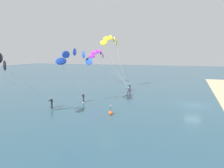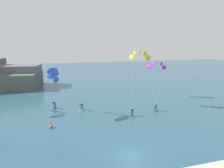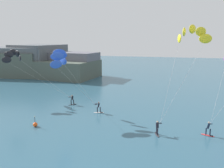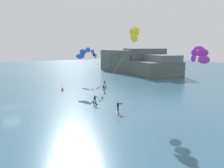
{
  "view_description": "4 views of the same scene",
  "coord_description": "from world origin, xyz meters",
  "px_view_note": "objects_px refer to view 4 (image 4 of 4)",
  "views": [
    {
      "loc": [
        -39.33,
        0.89,
        8.69
      ],
      "look_at": [
        -0.94,
        13.96,
        3.09
      ],
      "focal_mm": 36.46,
      "sensor_mm": 36.0,
      "label": 1
    },
    {
      "loc": [
        -8.39,
        -21.14,
        13.93
      ],
      "look_at": [
        2.42,
        17.33,
        5.52
      ],
      "focal_mm": 31.75,
      "sensor_mm": 36.0,
      "label": 2
    },
    {
      "loc": [
        6.26,
        -12.95,
        11.0
      ],
      "look_at": [
        -2.04,
        19.33,
        4.23
      ],
      "focal_mm": 37.17,
      "sensor_mm": 36.0,
      "label": 3
    },
    {
      "loc": [
        39.03,
        -2.19,
        9.55
      ],
      "look_at": [
        3.11,
        16.62,
        2.91
      ],
      "focal_mm": 36.91,
      "sensor_mm": 36.0,
      "label": 4
    }
  ],
  "objects_px": {
    "kitesurfer_far_out": "(132,38)",
    "kitesurfer_mid_water": "(89,54)",
    "kitesurfer_nearshore": "(195,57)",
    "marker_buoy": "(62,89)",
    "kitesurfer_downwind": "(89,54)"
  },
  "relations": [
    {
      "from": "kitesurfer_downwind",
      "to": "kitesurfer_mid_water",
      "type": "bearing_deg",
      "value": 158.12
    },
    {
      "from": "kitesurfer_far_out",
      "to": "kitesurfer_mid_water",
      "type": "bearing_deg",
      "value": 172.03
    },
    {
      "from": "kitesurfer_mid_water",
      "to": "kitesurfer_far_out",
      "type": "distance_m",
      "value": 28.33
    },
    {
      "from": "kitesurfer_downwind",
      "to": "kitesurfer_nearshore",
      "type": "bearing_deg",
      "value": 14.16
    },
    {
      "from": "marker_buoy",
      "to": "kitesurfer_nearshore",
      "type": "bearing_deg",
      "value": 25.46
    },
    {
      "from": "kitesurfer_nearshore",
      "to": "marker_buoy",
      "type": "xyz_separation_m",
      "value": [
        -25.48,
        -12.13,
        -7.77
      ]
    },
    {
      "from": "kitesurfer_far_out",
      "to": "kitesurfer_downwind",
      "type": "height_order",
      "value": "kitesurfer_far_out"
    },
    {
      "from": "kitesurfer_mid_water",
      "to": "kitesurfer_far_out",
      "type": "xyz_separation_m",
      "value": [
        27.86,
        -3.9,
        3.34
      ]
    },
    {
      "from": "kitesurfer_mid_water",
      "to": "kitesurfer_downwind",
      "type": "relative_size",
      "value": 1.3
    },
    {
      "from": "kitesurfer_far_out",
      "to": "marker_buoy",
      "type": "height_order",
      "value": "kitesurfer_far_out"
    },
    {
      "from": "kitesurfer_nearshore",
      "to": "marker_buoy",
      "type": "height_order",
      "value": "kitesurfer_nearshore"
    },
    {
      "from": "marker_buoy",
      "to": "kitesurfer_mid_water",
      "type": "bearing_deg",
      "value": 133.38
    },
    {
      "from": "kitesurfer_mid_water",
      "to": "kitesurfer_downwind",
      "type": "bearing_deg",
      "value": -21.88
    },
    {
      "from": "kitesurfer_far_out",
      "to": "kitesurfer_downwind",
      "type": "relative_size",
      "value": 1.34
    },
    {
      "from": "kitesurfer_mid_water",
      "to": "marker_buoy",
      "type": "bearing_deg",
      "value": -46.62
    }
  ]
}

